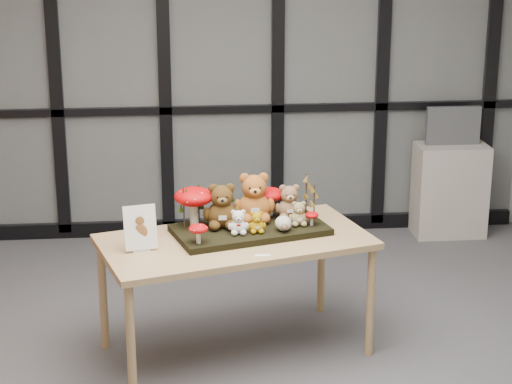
{
  "coord_description": "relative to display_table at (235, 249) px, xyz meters",
  "views": [
    {
      "loc": [
        -0.4,
        -4.81,
        2.65
      ],
      "look_at": [
        0.07,
        0.29,
        1.04
      ],
      "focal_mm": 65.0,
      "sensor_mm": 36.0,
      "label": 1
    }
  ],
  "objects": [
    {
      "name": "cabinet",
      "position": [
        1.9,
        1.93,
        -0.29
      ],
      "size": [
        0.57,
        0.33,
        0.76
      ],
      "primitive_type": "cube",
      "color": "#B0A99D",
      "rests_on": "floor"
    },
    {
      "name": "room_shell",
      "position": [
        0.05,
        -0.33,
        1.01
      ],
      "size": [
        5.0,
        5.0,
        5.0
      ],
      "color": "#B6B3AC",
      "rests_on": "floor"
    },
    {
      "name": "bear_white_bow",
      "position": [
        0.02,
        -0.02,
        0.19
      ],
      "size": [
        0.15,
        0.14,
        0.16
      ],
      "primitive_type": null,
      "rotation": [
        0.0,
        0.0,
        0.28
      ],
      "color": "white",
      "rests_on": "diorama_tray"
    },
    {
      "name": "display_table",
      "position": [
        0.0,
        0.0,
        0.0
      ],
      "size": [
        1.73,
        1.2,
        0.74
      ],
      "rotation": [
        0.0,
        0.0,
        0.28
      ],
      "color": "tan",
      "rests_on": "floor"
    },
    {
      "name": "mushroom_back_right",
      "position": [
        0.24,
        0.29,
        0.2
      ],
      "size": [
        0.18,
        0.18,
        0.2
      ],
      "primitive_type": null,
      "color": "#A90507",
      "rests_on": "diorama_tray"
    },
    {
      "name": "bear_small_yellow",
      "position": [
        0.13,
        -0.0,
        0.18
      ],
      "size": [
        0.13,
        0.12,
        0.14
      ],
      "primitive_type": null,
      "rotation": [
        0.0,
        0.0,
        0.28
      ],
      "color": "#AE7E08",
      "rests_on": "diorama_tray"
    },
    {
      "name": "sign_holder",
      "position": [
        -0.55,
        -0.14,
        0.19
      ],
      "size": [
        0.2,
        0.1,
        0.27
      ],
      "rotation": [
        0.0,
        0.0,
        0.22
      ],
      "color": "silver",
      "rests_on": "display_table"
    },
    {
      "name": "mushroom_back_left",
      "position": [
        -0.24,
        0.14,
        0.24
      ],
      "size": [
        0.24,
        0.24,
        0.26
      ],
      "primitive_type": null,
      "color": "#A90507",
      "rests_on": "diorama_tray"
    },
    {
      "name": "bear_pooh_yellow",
      "position": [
        0.13,
        0.21,
        0.27
      ],
      "size": [
        0.31,
        0.29,
        0.33
      ],
      "primitive_type": null,
      "rotation": [
        0.0,
        0.0,
        0.28
      ],
      "color": "#A5571F",
      "rests_on": "diorama_tray"
    },
    {
      "name": "bear_brown_medium",
      "position": [
        -0.07,
        0.11,
        0.25
      ],
      "size": [
        0.28,
        0.26,
        0.3
      ],
      "primitive_type": null,
      "rotation": [
        0.0,
        0.0,
        0.28
      ],
      "color": "#472E10",
      "rests_on": "diorama_tray"
    },
    {
      "name": "sprig_dry_far_right",
      "position": [
        0.47,
        0.3,
        0.24
      ],
      "size": [
        0.05,
        0.05,
        0.26
      ],
      "primitive_type": null,
      "color": "brown",
      "rests_on": "diorama_tray"
    },
    {
      "name": "monitor",
      "position": [
        1.9,
        1.95,
        0.25
      ],
      "size": [
        0.44,
        0.05,
        0.31
      ],
      "color": "#505459",
      "rests_on": "cabinet"
    },
    {
      "name": "sprig_dry_mid_right",
      "position": [
        0.5,
        0.19,
        0.22
      ],
      "size": [
        0.05,
        0.05,
        0.22
      ],
      "primitive_type": null,
      "color": "brown",
      "rests_on": "diorama_tray"
    },
    {
      "name": "bear_tan_back",
      "position": [
        0.35,
        0.23,
        0.22
      ],
      "size": [
        0.22,
        0.21,
        0.24
      ],
      "primitive_type": null,
      "rotation": [
        0.0,
        0.0,
        0.28
      ],
      "color": "brown",
      "rests_on": "diorama_tray"
    },
    {
      "name": "bear_beige_small",
      "position": [
        0.39,
        0.1,
        0.19
      ],
      "size": [
        0.15,
        0.14,
        0.16
      ],
      "primitive_type": null,
      "rotation": [
        0.0,
        0.0,
        0.28
      ],
      "color": "#9A8655",
      "rests_on": "diorama_tray"
    },
    {
      "name": "diorama_tray",
      "position": [
        0.1,
        0.09,
        0.09
      ],
      "size": [
        1.0,
        0.69,
        0.04
      ],
      "primitive_type": "cube",
      "rotation": [
        0.0,
        0.0,
        0.28
      ],
      "color": "black",
      "rests_on": "display_table"
    },
    {
      "name": "sprig_green_mid_left",
      "position": [
        -0.21,
        0.18,
        0.23
      ],
      "size": [
        0.05,
        0.05,
        0.25
      ],
      "primitive_type": null,
      "color": "#1D3A0D",
      "rests_on": "diorama_tray"
    },
    {
      "name": "label_card",
      "position": [
        0.14,
        -0.29,
        0.07
      ],
      "size": [
        0.09,
        0.03,
        0.0
      ],
      "primitive_type": "cube",
      "color": "white",
      "rests_on": "display_table"
    },
    {
      "name": "plush_cream_hedgehog",
      "position": [
        0.29,
        0.01,
        0.16
      ],
      "size": [
        0.09,
        0.09,
        0.1
      ],
      "primitive_type": null,
      "rotation": [
        0.0,
        0.0,
        0.28
      ],
      "color": "beige",
      "rests_on": "diorama_tray"
    },
    {
      "name": "glass_partition",
      "position": [
        0.05,
        2.14,
        0.75
      ],
      "size": [
        4.9,
        0.06,
        2.78
      ],
      "color": "#2D383F",
      "rests_on": "floor"
    },
    {
      "name": "sprig_green_far_left",
      "position": [
        -0.3,
        0.1,
        0.23
      ],
      "size": [
        0.05,
        0.05,
        0.25
      ],
      "primitive_type": null,
      "color": "#1D3A0D",
      "rests_on": "diorama_tray"
    },
    {
      "name": "floor",
      "position": [
        0.05,
        -0.33,
        -0.67
      ],
      "size": [
        5.0,
        5.0,
        0.0
      ],
      "primitive_type": "plane",
      "color": "#58585E",
      "rests_on": "ground"
    },
    {
      "name": "mushroom_front_right",
      "position": [
        0.47,
        0.09,
        0.15
      ],
      "size": [
        0.08,
        0.08,
        0.09
      ],
      "primitive_type": null,
      "color": "#A90507",
      "rests_on": "diorama_tray"
    },
    {
      "name": "sprig_green_centre",
      "position": [
        -0.01,
        0.24,
        0.2
      ],
      "size": [
        0.05,
        0.05,
        0.19
      ],
      "primitive_type": null,
      "color": "#1D3A0D",
      "rests_on": "diorama_tray"
    },
    {
      "name": "mushroom_front_left",
      "position": [
        -0.22,
        -0.16,
        0.17
      ],
      "size": [
        0.11,
        0.11,
        0.12
      ],
      "primitive_type": null,
      "color": "#A90507",
      "rests_on": "diorama_tray"
    }
  ]
}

